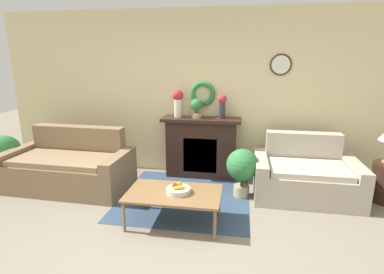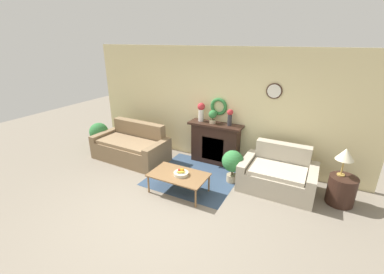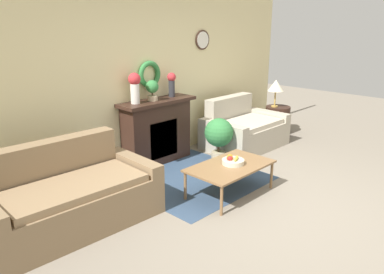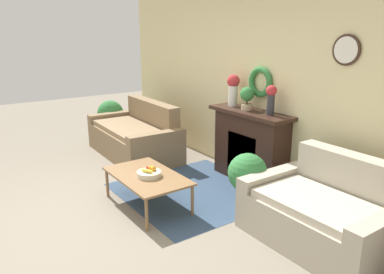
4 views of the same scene
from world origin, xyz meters
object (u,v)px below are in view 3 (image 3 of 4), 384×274
(table_lamp, at_px, (276,86))
(vase_on_mantel_right, at_px, (172,83))
(couch_left, at_px, (69,198))
(vase_on_mantel_left, at_px, (135,86))
(side_table_by_loveseat, at_px, (277,120))
(loveseat_right, at_px, (243,130))
(fruit_bowl, at_px, (233,161))
(potted_plant_on_mantel, at_px, (152,89))
(coffee_table, at_px, (230,167))
(potted_plant_floor_by_loveseat, at_px, (219,134))
(fireplace, at_px, (157,131))

(table_lamp, distance_m, vase_on_mantel_right, 2.37)
(couch_left, bearing_deg, vase_on_mantel_left, 28.76)
(side_table_by_loveseat, bearing_deg, couch_left, -176.54)
(loveseat_right, height_order, fruit_bowl, loveseat_right)
(couch_left, height_order, table_lamp, table_lamp)
(fruit_bowl, distance_m, potted_plant_on_mantel, 1.70)
(loveseat_right, height_order, coffee_table, loveseat_right)
(couch_left, xyz_separation_m, vase_on_mantel_left, (1.54, 0.78, 0.94))
(loveseat_right, xyz_separation_m, table_lamp, (1.07, 0.05, 0.65))
(couch_left, height_order, coffee_table, couch_left)
(coffee_table, relative_size, fruit_bowl, 3.90)
(loveseat_right, bearing_deg, couch_left, -175.00)
(fruit_bowl, xyz_separation_m, table_lamp, (2.70, 1.09, 0.51))
(fruit_bowl, height_order, potted_plant_floor_by_loveseat, potted_plant_floor_by_loveseat)
(fireplace, bearing_deg, loveseat_right, -17.62)
(table_lamp, bearing_deg, potted_plant_on_mantel, 170.90)
(loveseat_right, distance_m, table_lamp, 1.25)
(fruit_bowl, relative_size, vase_on_mantel_right, 0.76)
(fruit_bowl, relative_size, table_lamp, 0.54)
(fruit_bowl, bearing_deg, vase_on_mantel_left, 101.78)
(vase_on_mantel_right, bearing_deg, vase_on_mantel_left, 180.00)
(loveseat_right, xyz_separation_m, vase_on_mantel_right, (-1.24, 0.50, 0.92))
(fruit_bowl, relative_size, potted_plant_floor_by_loveseat, 0.41)
(fruit_bowl, xyz_separation_m, side_table_by_loveseat, (2.76, 1.04, -0.16))
(vase_on_mantel_left, bearing_deg, side_table_by_loveseat, -9.27)
(fruit_bowl, bearing_deg, potted_plant_on_mantel, 90.63)
(table_lamp, bearing_deg, side_table_by_loveseat, -38.66)
(coffee_table, height_order, vase_on_mantel_right, vase_on_mantel_right)
(potted_plant_on_mantel, bearing_deg, vase_on_mantel_left, 176.26)
(fireplace, relative_size, side_table_by_loveseat, 2.36)
(side_table_by_loveseat, height_order, vase_on_mantel_left, vase_on_mantel_left)
(loveseat_right, relative_size, vase_on_mantel_left, 3.22)
(fireplace, relative_size, loveseat_right, 0.89)
(side_table_by_loveseat, distance_m, vase_on_mantel_right, 2.60)
(couch_left, height_order, potted_plant_on_mantel, potted_plant_on_mantel)
(vase_on_mantel_left, bearing_deg, loveseat_right, -14.45)
(couch_left, distance_m, vase_on_mantel_right, 2.55)
(potted_plant_floor_by_loveseat, bearing_deg, potted_plant_on_mantel, 138.63)
(vase_on_mantel_right, relative_size, potted_plant_on_mantel, 1.22)
(side_table_by_loveseat, relative_size, potted_plant_on_mantel, 1.75)
(loveseat_right, distance_m, side_table_by_loveseat, 1.13)
(vase_on_mantel_left, relative_size, vase_on_mantel_right, 1.17)
(table_lamp, height_order, potted_plant_floor_by_loveseat, table_lamp)
(table_lamp, xyz_separation_m, potted_plant_floor_by_loveseat, (-1.96, -0.23, -0.50))
(vase_on_mantel_right, bearing_deg, loveseat_right, -22.12)
(loveseat_right, distance_m, fruit_bowl, 1.94)
(coffee_table, bearing_deg, vase_on_mantel_right, 74.00)
(fruit_bowl, xyz_separation_m, vase_on_mantel_right, (0.39, 1.55, 0.78))
(couch_left, bearing_deg, vase_on_mantel_right, 20.93)
(table_lamp, bearing_deg, potted_plant_floor_by_loveseat, -173.17)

